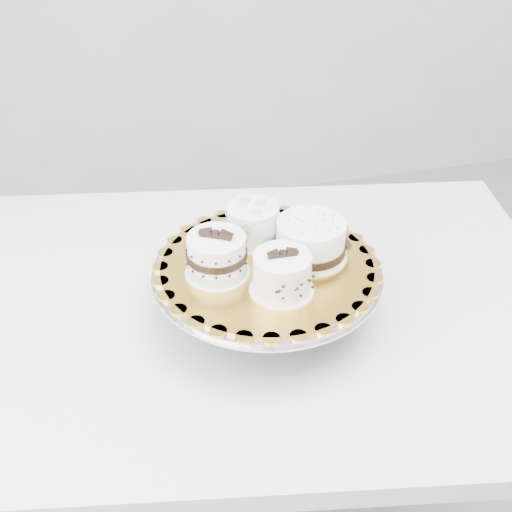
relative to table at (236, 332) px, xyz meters
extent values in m
cube|color=silver|center=(0.00, 0.00, 0.06)|extent=(1.33, 1.01, 0.04)
cube|color=silver|center=(-0.48, 0.45, -0.32)|extent=(0.06, 0.06, 0.71)
cube|color=silver|center=(0.61, 0.25, -0.32)|extent=(0.06, 0.06, 0.71)
cylinder|color=gray|center=(0.05, -0.05, 0.08)|extent=(0.18, 0.18, 0.01)
cylinder|color=gray|center=(0.05, -0.05, 0.12)|extent=(0.11, 0.11, 0.09)
cylinder|color=silver|center=(0.05, -0.05, 0.18)|extent=(0.37, 0.37, 0.01)
cylinder|color=silver|center=(0.05, -0.05, 0.17)|extent=(0.38, 0.38, 0.00)
cylinder|color=gold|center=(0.05, -0.05, 0.18)|extent=(0.37, 0.37, 0.01)
cylinder|color=white|center=(0.05, -0.12, 0.19)|extent=(0.10, 0.10, 0.00)
cylinder|color=white|center=(0.05, -0.12, 0.22)|extent=(0.09, 0.09, 0.06)
cylinder|color=white|center=(-0.04, -0.05, 0.19)|extent=(0.11, 0.11, 0.00)
cylinder|color=white|center=(-0.04, -0.05, 0.22)|extent=(0.13, 0.13, 0.07)
cylinder|color=#BBE7EC|center=(-0.04, -0.05, 0.20)|extent=(0.10, 0.10, 0.02)
cylinder|color=black|center=(-0.04, -0.05, 0.23)|extent=(0.10, 0.10, 0.01)
cylinder|color=white|center=(0.04, 0.03, 0.19)|extent=(0.10, 0.10, 0.00)
cylinder|color=white|center=(0.04, 0.03, 0.22)|extent=(0.11, 0.11, 0.06)
cylinder|color=white|center=(0.12, -0.04, 0.19)|extent=(0.13, 0.13, 0.00)
cylinder|color=white|center=(0.12, -0.04, 0.22)|extent=(0.13, 0.13, 0.06)
cylinder|color=black|center=(0.12, -0.04, 0.20)|extent=(0.12, 0.12, 0.01)
camera|label=1|loc=(-0.18, -0.88, 0.82)|focal=45.00mm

